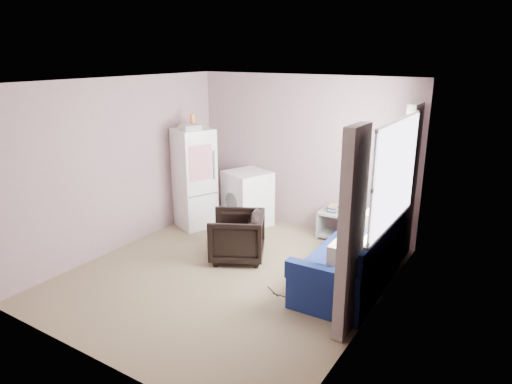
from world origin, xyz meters
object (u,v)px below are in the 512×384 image
Objects in this scene: armchair at (237,234)px; washing_machine at (247,197)px; fridge at (194,178)px; sofa at (354,263)px; side_table at (332,222)px.

armchair is 0.81× the size of washing_machine.
fridge is at bearing -145.84° from armchair.
sofa is at bearing -4.24° from washing_machine.
washing_machine is (-0.62, 1.22, 0.11)m from armchair.
washing_machine is 0.48× the size of sofa.
fridge is at bearing -123.38° from washing_machine.
side_table is (2.16, 0.74, -0.58)m from fridge.
washing_machine is at bearing 179.14° from armchair.
washing_machine is (0.71, 0.51, -0.35)m from fridge.
side_table is (0.83, 1.45, -0.12)m from armchair.
side_table is at bearing 121.17° from sofa.
fridge reaches higher than washing_machine.
fridge is (-1.33, 0.71, 0.46)m from armchair.
armchair is at bearing -42.11° from washing_machine.
washing_machine is at bearing -170.89° from side_table.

